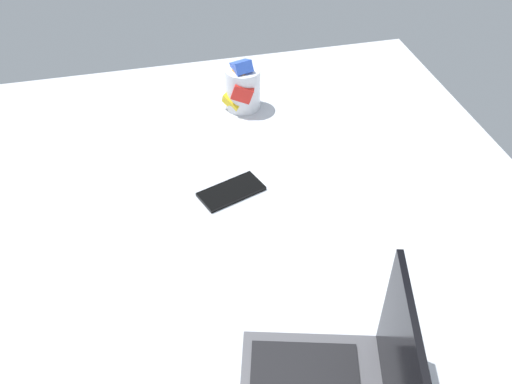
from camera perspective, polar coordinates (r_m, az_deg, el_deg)
The scene contains 3 objects.
bed_mattress at distance 111.23cm, azimuth -0.99°, elevation -13.84°, with size 180.00×140.00×18.00cm, color #B7BCC6.
snack_cup at distance 148.75cm, azimuth -1.37°, elevation 10.45°, with size 10.10×10.18×14.52cm.
cell_phone at distance 124.35cm, azimuth -2.50°, elevation 0.06°, with size 6.80×14.00×0.80cm, color black.
Camera 1 is at (62.38, -13.00, 100.17)cm, focal length 39.94 mm.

